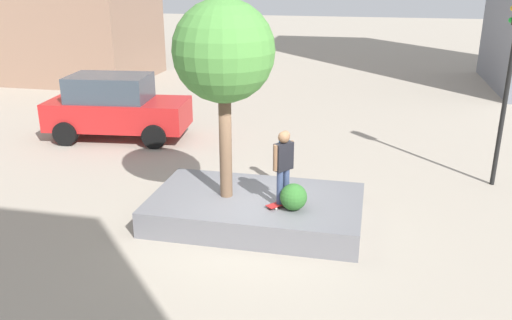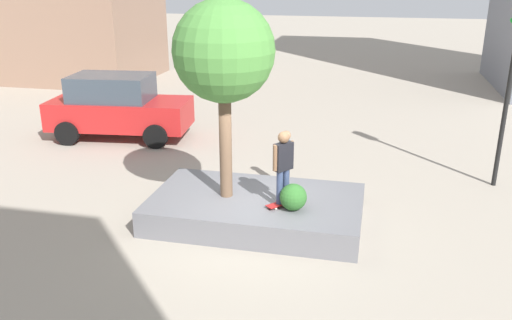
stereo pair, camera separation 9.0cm
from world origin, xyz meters
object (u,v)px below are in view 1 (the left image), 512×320
skateboard (283,203)px  sedan_parked (116,107)px  traffic_light_corner (512,58)px  passerby_with_bag (285,155)px  planter_ledge (256,209)px  skateboarder (283,162)px  plaza_tree (224,53)px

skateboard → sedan_parked: 8.74m
skateboard → traffic_light_corner: bearing=37.4°
sedan_parked → passerby_with_bag: (6.34, -3.14, -0.20)m
planter_ledge → skateboarder: size_ratio=2.95×
skateboard → plaza_tree: bearing=168.9°
planter_ledge → traffic_light_corner: 7.44m
skateboard → traffic_light_corner: size_ratio=0.15×
skateboard → sedan_parked: size_ratio=0.15×
passerby_with_bag → skateboarder: bearing=-81.6°
planter_ledge → passerby_with_bag: bearing=82.0°
plaza_tree → skateboarder: size_ratio=2.70×
planter_ledge → skateboard: (0.67, -0.30, 0.35)m
passerby_with_bag → skateboard: bearing=-81.6°
traffic_light_corner → planter_ledge: bearing=-148.1°
plaza_tree → traffic_light_corner: traffic_light_corner is taller
skateboard → skateboarder: (0.00, -0.00, 0.95)m
planter_ledge → skateboard: 0.81m
sedan_parked → traffic_light_corner: (11.77, -1.72, 2.30)m
plaza_tree → passerby_with_bag: 3.78m
skateboarder → traffic_light_corner: bearing=37.4°
sedan_parked → plaza_tree: bearing=-44.9°
skateboarder → traffic_light_corner: 6.63m
planter_ledge → plaza_tree: 3.59m
skateboard → passerby_with_bag: bearing=98.4°
planter_ledge → skateboarder: bearing=-24.5°
passerby_with_bag → plaza_tree: bearing=-114.3°
planter_ledge → traffic_light_corner: bearing=31.9°
sedan_parked → traffic_light_corner: traffic_light_corner is taller
traffic_light_corner → plaza_tree: bearing=-150.7°
planter_ledge → sedan_parked: sedan_parked is taller
sedan_parked → passerby_with_bag: bearing=-26.4°
plaza_tree → passerby_with_bag: size_ratio=2.78×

